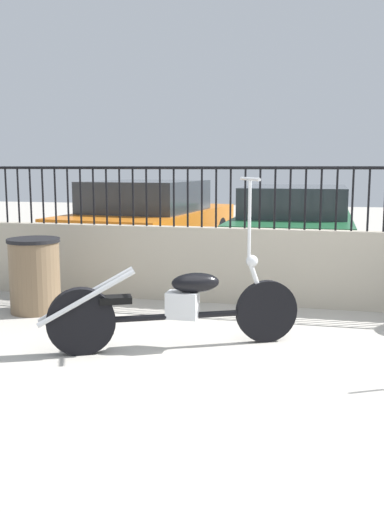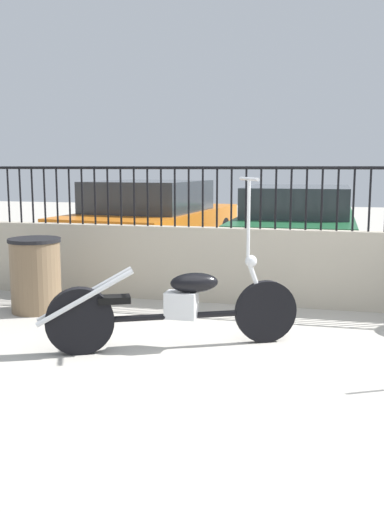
# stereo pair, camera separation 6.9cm
# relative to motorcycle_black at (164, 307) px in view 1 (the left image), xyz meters

# --- Properties ---
(ground_plane) EXTENTS (40.00, 40.00, 0.00)m
(ground_plane) POSITION_rel_motorcycle_black_xyz_m (0.96, -0.53, -0.38)
(ground_plane) COLOR #ADA89E
(low_wall) EXTENTS (8.83, 0.18, 0.90)m
(low_wall) POSITION_rel_motorcycle_black_xyz_m (0.96, 1.89, 0.07)
(low_wall) COLOR #B2A893
(low_wall) RESTS_ON ground_plane
(fence_railing) EXTENTS (8.83, 0.04, 0.72)m
(fence_railing) POSITION_rel_motorcycle_black_xyz_m (0.96, 1.89, 1.01)
(fence_railing) COLOR black
(fence_railing) RESTS_ON low_wall
(motorcycle_black) EXTENTS (2.18, 1.13, 1.53)m
(motorcycle_black) POSITION_rel_motorcycle_black_xyz_m (0.00, 0.00, 0.00)
(motorcycle_black) COLOR black
(motorcycle_black) RESTS_ON ground_plane
(trash_bin) EXTENTS (0.58, 0.58, 0.83)m
(trash_bin) POSITION_rel_motorcycle_black_xyz_m (-1.78, 0.93, 0.04)
(trash_bin) COLOR brown
(trash_bin) RESTS_ON ground_plane
(car_orange) EXTENTS (2.30, 4.48, 1.38)m
(car_orange) POSITION_rel_motorcycle_black_xyz_m (-1.69, 4.91, 0.31)
(car_orange) COLOR black
(car_orange) RESTS_ON ground_plane
(car_green) EXTENTS (1.75, 4.39, 1.32)m
(car_green) POSITION_rel_motorcycle_black_xyz_m (0.87, 4.62, 0.29)
(car_green) COLOR black
(car_green) RESTS_ON ground_plane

